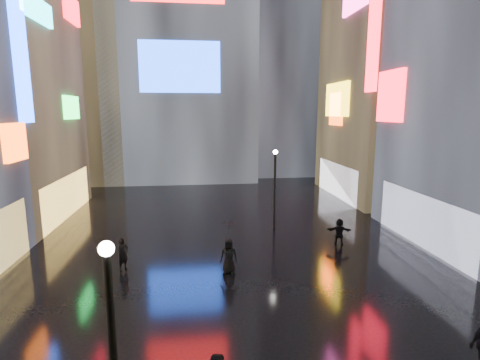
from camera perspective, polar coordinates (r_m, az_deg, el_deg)
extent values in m
plane|color=black|center=(23.41, -2.39, -8.59)|extent=(140.00, 140.00, 0.00)
cube|color=#E9480B|center=(22.41, -31.10, 4.96)|extent=(0.25, 2.24, 1.94)
cube|color=blue|center=(24.14, -30.56, 17.08)|extent=(0.25, 1.40, 8.00)
cube|color=#FFC659|center=(30.23, -24.88, -2.26)|extent=(0.20, 10.00, 3.00)
cube|color=#17D23E|center=(31.27, -24.31, 10.03)|extent=(0.25, 3.00, 1.71)
cube|color=#17CEDD|center=(27.01, -28.76, 22.00)|extent=(0.25, 4.84, 1.37)
cube|color=red|center=(33.96, -24.30, 22.61)|extent=(0.25, 3.32, 1.94)
cube|color=white|center=(23.77, 26.12, -5.59)|extent=(0.20, 9.00, 3.00)
cube|color=red|center=(26.41, 21.97, 11.76)|extent=(0.25, 2.99, 3.26)
cube|color=red|center=(29.65, 19.86, 22.24)|extent=(0.25, 1.40, 10.00)
cube|color=black|center=(37.20, 23.02, 19.47)|extent=(10.00, 12.00, 28.00)
cube|color=white|center=(35.08, 14.62, 0.00)|extent=(0.20, 9.00, 3.00)
cube|color=yellow|center=(34.77, 14.57, 11.77)|extent=(0.25, 4.92, 2.91)
cube|color=#E9480B|center=(34.86, 14.44, 10.43)|extent=(0.25, 2.63, 2.87)
cube|color=#194CFF|center=(39.25, -9.15, 16.66)|extent=(8.00, 0.20, 5.00)
cube|color=black|center=(50.15, 5.94, 21.09)|extent=(12.00, 12.00, 34.00)
cube|color=black|center=(46.08, -23.32, 16.26)|extent=(10.00, 10.00, 26.00)
sphere|color=white|center=(7.58, -19.70, -9.83)|extent=(0.30, 0.30, 0.30)
cylinder|color=black|center=(24.58, 5.31, -1.66)|extent=(0.16, 0.16, 5.00)
sphere|color=white|center=(24.18, 5.41, 4.26)|extent=(0.30, 0.30, 0.30)
imported|color=black|center=(18.15, -1.71, -11.50)|extent=(0.90, 0.67, 1.68)
imported|color=black|center=(22.58, 14.88, -7.59)|extent=(1.50, 0.77, 1.54)
imported|color=black|center=(19.28, -17.40, -10.75)|extent=(0.67, 0.70, 1.61)
imported|color=black|center=(17.70, -1.74, -7.59)|extent=(1.27, 1.29, 0.92)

